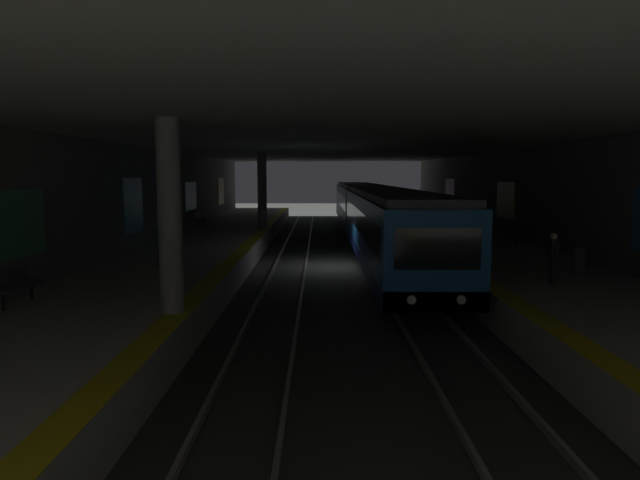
{
  "coord_description": "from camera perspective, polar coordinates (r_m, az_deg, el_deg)",
  "views": [
    {
      "loc": [
        -26.19,
        0.86,
        4.29
      ],
      "look_at": [
        2.01,
        0.82,
        1.04
      ],
      "focal_mm": 31.7,
      "sensor_mm": 36.0,
      "label": 1
    }
  ],
  "objects": [
    {
      "name": "bench_left_mid",
      "position": [
        42.59,
        12.67,
        2.75
      ],
      "size": [
        1.7,
        0.47,
        0.86
      ],
      "color": "#262628",
      "rests_on": "platform_left"
    },
    {
      "name": "track_right",
      "position": [
        26.56,
        -2.98,
        -2.56
      ],
      "size": [
        60.0,
        1.53,
        0.16
      ],
      "color": "gray",
      "rests_on": "ground"
    },
    {
      "name": "wall_right",
      "position": [
        27.64,
        -18.22,
        3.15
      ],
      "size": [
        60.0,
        0.56,
        5.6
      ],
      "color": "slate",
      "rests_on": "ground"
    },
    {
      "name": "platform_left",
      "position": [
        27.47,
        15.56,
        -1.55
      ],
      "size": [
        60.0,
        5.3,
        1.06
      ],
      "color": "#B7B2A8",
      "rests_on": "ground"
    },
    {
      "name": "person_waiting_near",
      "position": [
        20.84,
        -15.85,
        -0.16
      ],
      "size": [
        0.6,
        0.22,
        1.64
      ],
      "color": "#252525",
      "rests_on": "platform_right"
    },
    {
      "name": "pillar_far",
      "position": [
        34.8,
        -5.86,
        4.95
      ],
      "size": [
        0.56,
        0.56,
        4.55
      ],
      "color": "gray",
      "rests_on": "platform_right"
    },
    {
      "name": "ceiling_slab",
      "position": [
        26.24,
        1.82,
        9.86
      ],
      "size": [
        60.0,
        19.4,
        0.4
      ],
      "color": "beige",
      "rests_on": "wall_left"
    },
    {
      "name": "trash_bin",
      "position": [
        20.7,
        24.65,
        -1.85
      ],
      "size": [
        0.44,
        0.44,
        0.85
      ],
      "color": "#595B5E",
      "rests_on": "platform_left"
    },
    {
      "name": "ground_plane",
      "position": [
        26.55,
        1.77,
        -2.73
      ],
      "size": [
        120.0,
        120.0,
        0.0
      ],
      "primitive_type": "plane",
      "color": "#383A38"
    },
    {
      "name": "metro_train",
      "position": [
        34.52,
        5.01,
        2.79
      ],
      "size": [
        39.79,
        2.83,
        3.49
      ],
      "color": "#19569E",
      "rests_on": "track_left"
    },
    {
      "name": "pillar_near",
      "position": [
        13.66,
        -14.92,
        2.29
      ],
      "size": [
        0.56,
        0.56,
        4.55
      ],
      "color": "gray",
      "rests_on": "platform_right"
    },
    {
      "name": "bench_left_near",
      "position": [
        28.86,
        18.91,
        0.81
      ],
      "size": [
        1.7,
        0.47,
        0.86
      ],
      "color": "#262628",
      "rests_on": "platform_left"
    },
    {
      "name": "bench_right_far",
      "position": [
        37.16,
        -12.02,
        2.23
      ],
      "size": [
        1.7,
        0.47,
        0.86
      ],
      "color": "#262628",
      "rests_on": "platform_right"
    },
    {
      "name": "platform_right",
      "position": [
        27.06,
        -12.23,
        -1.58
      ],
      "size": [
        60.0,
        5.3,
        1.06
      ],
      "color": "#B7B2A8",
      "rests_on": "ground"
    },
    {
      "name": "bench_right_mid",
      "position": [
        16.16,
        -28.52,
        -3.92
      ],
      "size": [
        1.7,
        0.47,
        0.86
      ],
      "color": "#262628",
      "rests_on": "platform_right"
    },
    {
      "name": "backpack_on_floor",
      "position": [
        22.23,
        16.23,
        -1.56
      ],
      "size": [
        0.3,
        0.2,
        0.4
      ],
      "color": "#1E512D",
      "rests_on": "platform_left"
    },
    {
      "name": "wall_left",
      "position": [
        28.2,
        21.38,
        3.09
      ],
      "size": [
        60.0,
        0.56,
        5.6
      ],
      "color": "slate",
      "rests_on": "ground"
    },
    {
      "name": "track_left",
      "position": [
        26.7,
        6.5,
        -2.55
      ],
      "size": [
        60.0,
        1.53,
        0.16
      ],
      "color": "gray",
      "rests_on": "ground"
    },
    {
      "name": "person_walking_mid",
      "position": [
        18.12,
        22.43,
        -1.57
      ],
      "size": [
        0.6,
        0.22,
        1.55
      ],
      "color": "#353535",
      "rests_on": "platform_left"
    }
  ]
}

